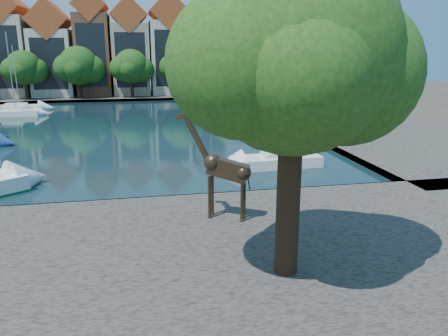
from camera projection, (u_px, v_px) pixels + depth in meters
The scene contains 24 objects.
ground at pixel (90, 209), 22.54m from camera, with size 160.00×160.00×0.00m, color #38332B.
water_basin at pixel (112, 128), 45.24m from camera, with size 38.00×50.00×0.08m, color black.
near_quay at pixel (70, 270), 15.85m from camera, with size 50.00×14.00×0.50m, color #544E49.
far_quay at pixel (121, 95), 75.46m from camera, with size 60.00×16.00×0.50m, color #544E49.
right_quay at pixel (337, 119), 49.87m from camera, with size 14.00×52.00×0.50m, color #544E49.
plane_tree at pixel (298, 60), 13.42m from camera, with size 8.32×6.40×10.62m.
townhouse_west_mid at pixel (10, 47), 70.16m from camera, with size 5.94×9.18×16.79m.
townhouse_west_inner at pixel (53, 53), 71.61m from camera, with size 6.43×9.18×15.15m.
townhouse_center at pixel (94, 47), 72.56m from camera, with size 5.44×9.18×16.93m.
townhouse_east_inner at pixel (131, 51), 73.85m from camera, with size 5.94×9.18×15.79m.
townhouse_east_mid at pixel (169, 48), 74.97m from camera, with size 6.43×9.18×16.65m.
townhouse_east_end at pixel (206, 54), 76.45m from camera, with size 5.44×9.18×14.43m.
far_tree_west at pixel (25, 69), 66.38m from camera, with size 6.76×5.20×7.36m.
far_tree_mid_west at pixel (79, 67), 67.82m from camera, with size 7.80×6.00×8.00m.
far_tree_mid_east at pixel (132, 68), 69.36m from camera, with size 7.02×5.40×7.52m.
far_tree_east at pixel (182, 67), 70.83m from camera, with size 7.54×5.80×7.84m.
far_tree_far_east at pixel (230, 67), 72.37m from camera, with size 6.76×5.20×7.36m.
giraffe_statue at pixel (222, 168), 19.51m from camera, with size 3.13×1.81×4.78m.
sailboat_left_d at pixel (16, 111), 53.35m from camera, with size 5.48×2.03×9.89m.
sailboat_left_e at pixel (19, 106), 58.26m from camera, with size 6.11×2.14×8.36m.
sailboat_right_a at pixel (276, 158), 30.35m from camera, with size 6.28×2.50×10.56m.
sailboat_right_b at pixel (261, 124), 44.59m from camera, with size 6.92×4.14×10.57m.
sailboat_right_c at pixel (234, 107), 56.48m from camera, with size 6.55×4.39×9.50m.
sailboat_right_d at pixel (211, 107), 56.48m from camera, with size 5.40×2.49×9.71m.
Camera 1 is at (2.71, -22.12, 8.02)m, focal length 35.00 mm.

